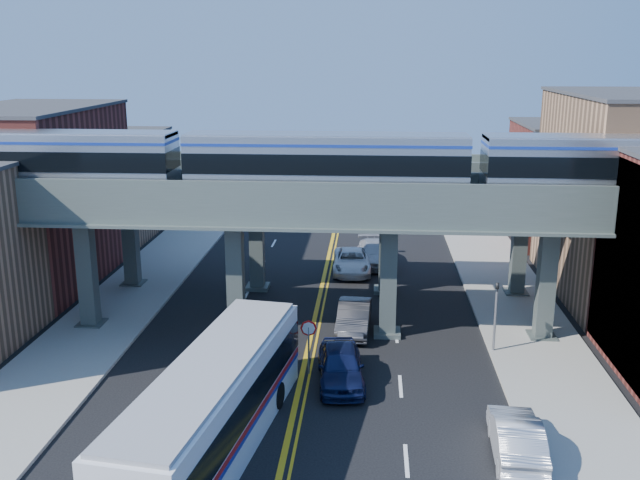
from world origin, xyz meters
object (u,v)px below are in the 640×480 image
object	(u,v)px
car_lane_a	(341,365)
car_lane_b	(354,317)
stop_sign	(309,338)
traffic_signal	(496,309)
car_lane_c	(352,261)
car_parked_curb	(516,438)
transit_train	(326,162)
transit_bus	(213,408)
car_lane_d	(375,253)

from	to	relation	value
car_lane_a	car_lane_b	xyz separation A→B (m)	(0.42, 6.21, -0.06)
stop_sign	traffic_signal	size ratio (longest dim) A/B	0.64
car_lane_c	car_lane_a	bearing A→B (deg)	-91.76
car_lane_a	car_parked_curb	size ratio (longest dim) A/B	1.03
transit_train	car_lane_a	size ratio (longest dim) A/B	8.72
stop_sign	transit_bus	size ratio (longest dim) A/B	0.19
transit_train	car_lane_b	size ratio (longest dim) A/B	9.04
stop_sign	car_lane_d	xyz separation A→B (m)	(3.07, 17.99, -0.97)
car_lane_d	traffic_signal	bearing A→B (deg)	-76.08
transit_bus	traffic_signal	bearing A→B (deg)	-41.56
traffic_signal	car_lane_b	world-z (taller)	traffic_signal
car_lane_a	car_lane_c	xyz separation A→B (m)	(-0.02, 16.86, -0.10)
stop_sign	car_parked_curb	size ratio (longest dim) A/B	0.55
transit_bus	car_lane_c	distance (m)	23.40
stop_sign	traffic_signal	world-z (taller)	traffic_signal
stop_sign	car_lane_a	bearing A→B (deg)	-28.89
stop_sign	car_lane_c	size ratio (longest dim) A/B	0.49
stop_sign	transit_bus	world-z (taller)	transit_bus
transit_train	transit_bus	distance (m)	14.40
traffic_signal	car_lane_a	world-z (taller)	traffic_signal
transit_train	car_lane_c	world-z (taller)	transit_train
car_lane_b	car_parked_curb	world-z (taller)	car_parked_curb
transit_train	traffic_signal	xyz separation A→B (m)	(8.44, -2.00, -6.82)
traffic_signal	car_lane_b	size ratio (longest dim) A/B	0.85
stop_sign	transit_bus	distance (m)	7.52
stop_sign	transit_bus	xyz separation A→B (m)	(-2.90, -6.94, 0.04)
transit_train	transit_bus	world-z (taller)	transit_train
stop_sign	car_lane_b	bearing A→B (deg)	70.16
car_lane_a	traffic_signal	bearing A→B (deg)	21.98
stop_sign	car_lane_b	world-z (taller)	stop_sign
transit_train	stop_sign	xyz separation A→B (m)	(-0.46, -5.00, -7.36)
transit_train	stop_sign	size ratio (longest dim) A/B	16.52
traffic_signal	car_lane_a	distance (m)	8.45
car_lane_b	car_parked_curb	bearing A→B (deg)	-59.67
car_lane_b	car_parked_curb	xyz separation A→B (m)	(6.26, -11.83, 0.00)
car_lane_c	car_parked_curb	xyz separation A→B (m)	(6.70, -22.49, 0.04)
transit_train	car_parked_curb	xyz separation A→B (m)	(7.74, -11.46, -8.32)
transit_bus	car_parked_curb	size ratio (longest dim) A/B	2.88
car_lane_a	car_lane_d	size ratio (longest dim) A/B	0.92
traffic_signal	car_lane_c	xyz separation A→B (m)	(-7.40, 13.02, -1.55)
car_lane_b	car_lane_d	world-z (taller)	car_lane_b
car_lane_b	car_parked_curb	distance (m)	13.39
transit_bus	car_parked_curb	distance (m)	11.16
car_lane_d	car_parked_curb	bearing A→B (deg)	-85.48
transit_train	transit_bus	bearing A→B (deg)	-105.72
car_parked_curb	transit_bus	bearing A→B (deg)	5.24
traffic_signal	car_lane_c	distance (m)	15.06
car_lane_d	car_parked_curb	distance (m)	24.98
car_lane_a	transit_train	bearing A→B (deg)	94.78
car_lane_a	car_lane_b	size ratio (longest dim) A/B	1.04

